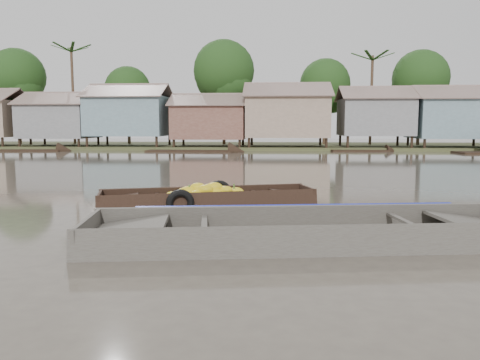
{
  "coord_description": "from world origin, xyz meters",
  "views": [
    {
      "loc": [
        1.4,
        -8.88,
        2.02
      ],
      "look_at": [
        0.67,
        1.38,
        0.8
      ],
      "focal_mm": 35.0,
      "sensor_mm": 36.0,
      "label": 1
    }
  ],
  "objects": [
    {
      "name": "ground",
      "position": [
        0.0,
        0.0,
        0.0
      ],
      "size": [
        120.0,
        120.0,
        0.0
      ],
      "primitive_type": "plane",
      "color": "#4D453B",
      "rests_on": "ground"
    },
    {
      "name": "riverbank",
      "position": [
        3.03,
        31.86,
        3.07
      ],
      "size": [
        120.0,
        12.47,
        10.22
      ],
      "color": "#384723",
      "rests_on": "ground"
    },
    {
      "name": "banana_boat",
      "position": [
        -0.33,
        2.86,
        0.15
      ],
      "size": [
        5.61,
        2.8,
        0.78
      ],
      "rotation": [
        0.0,
        0.0,
        0.29
      ],
      "color": "black",
      "rests_on": "ground"
    },
    {
      "name": "viewer_boat",
      "position": [
        2.02,
        -0.87,
        0.06
      ],
      "size": [
        7.82,
        3.05,
        0.61
      ],
      "rotation": [
        0.0,
        0.0,
        0.14
      ],
      "color": "#423C37",
      "rests_on": "ground"
    },
    {
      "name": "distant_boats",
      "position": [
        13.07,
        24.15,
        0.2
      ],
      "size": [
        45.65,
        15.87,
        1.38
      ],
      "color": "black",
      "rests_on": "ground"
    }
  ]
}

